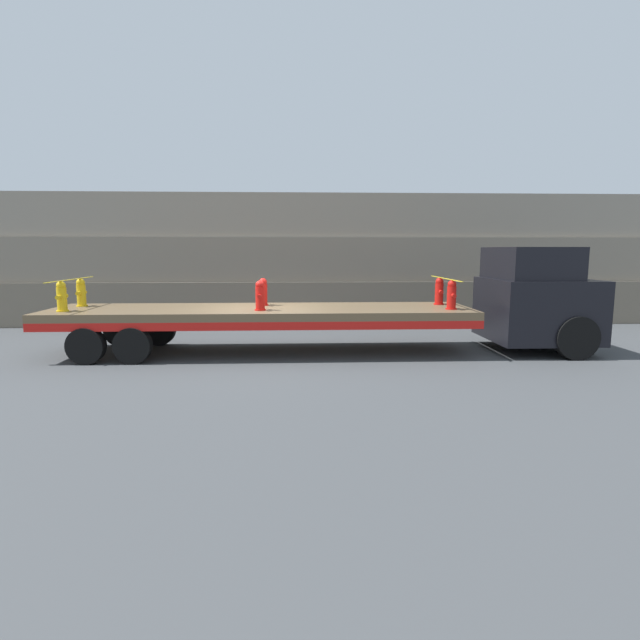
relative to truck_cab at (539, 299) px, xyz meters
The scene contains 12 objects.
ground_plane 7.52m from the truck_cab, behind, with size 120.00×120.00×0.00m, color #3F4244.
rock_cliff 9.70m from the truck_cab, 140.01° to the left, with size 60.00×3.30×4.68m.
truck_cab is the anchor object (origin of this frame).
flatbed_trailer 7.89m from the truck_cab, behind, with size 10.88×2.63×1.19m.
fire_hydrant_yellow_near_0 12.25m from the truck_cab, behind, with size 0.29×0.49×0.74m.
fire_hydrant_yellow_far_0 12.25m from the truck_cab, behind, with size 0.29×0.49×0.74m.
fire_hydrant_red_near_1 7.42m from the truck_cab, behind, with size 0.29×0.49×0.74m.
fire_hydrant_red_far_1 7.42m from the truck_cab, behind, with size 0.29×0.49×0.74m.
fire_hydrant_red_near_2 2.62m from the truck_cab, 167.70° to the right, with size 0.29×0.49×0.74m.
fire_hydrant_red_far_2 2.62m from the truck_cab, 167.70° to the left, with size 0.29×0.49×0.74m.
cargo_strap_rear 12.25m from the truck_cab, behind, with size 0.05×2.73×0.01m.
cargo_strap_middle 2.61m from the truck_cab, behind, with size 0.05×2.73×0.01m.
Camera 1 is at (0.94, -13.00, 2.70)m, focal length 28.00 mm.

